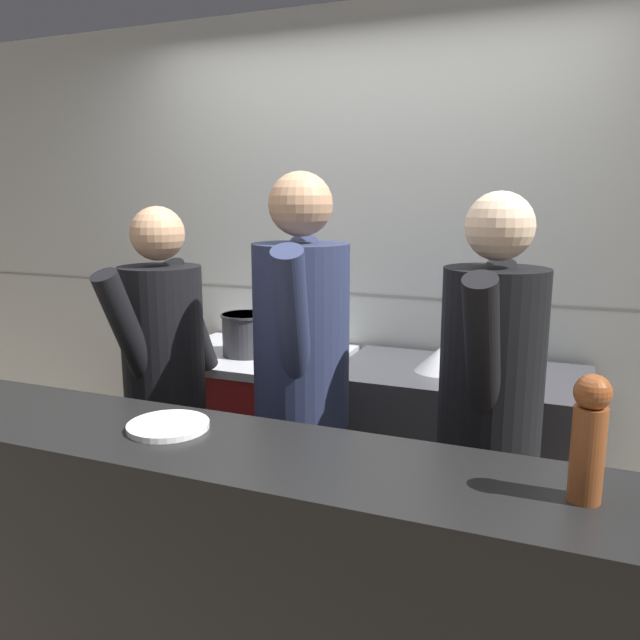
% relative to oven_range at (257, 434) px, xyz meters
% --- Properties ---
extents(wall_back_tiled, '(8.00, 0.06, 2.60)m').
position_rel_oven_range_xyz_m(wall_back_tiled, '(0.46, 0.40, 0.86)').
color(wall_back_tiled, silver).
rests_on(wall_back_tiled, ground_plane).
extents(oven_range, '(0.88, 0.71, 0.88)m').
position_rel_oven_range_xyz_m(oven_range, '(0.00, 0.00, 0.00)').
color(oven_range, maroon).
rests_on(oven_range, ground_plane).
extents(prep_counter, '(1.11, 0.65, 0.89)m').
position_rel_oven_range_xyz_m(prep_counter, '(1.04, -0.00, 0.00)').
color(prep_counter, '#38383D').
rests_on(prep_counter, ground_plane).
extents(pass_counter, '(2.66, 0.45, 0.98)m').
position_rel_oven_range_xyz_m(pass_counter, '(0.58, -1.31, 0.05)').
color(pass_counter, black).
rests_on(pass_counter, ground_plane).
extents(stock_pot, '(0.25, 0.25, 0.21)m').
position_rel_oven_range_xyz_m(stock_pot, '(-0.02, -0.05, 0.55)').
color(stock_pot, '#2D2D33').
rests_on(stock_pot, oven_range).
extents(mixing_bowl_steel, '(0.23, 0.23, 0.11)m').
position_rel_oven_range_xyz_m(mixing_bowl_steel, '(0.94, -0.02, 0.50)').
color(mixing_bowl_steel, '#B7BABF').
rests_on(mixing_bowl_steel, prep_counter).
extents(chefs_knife, '(0.38, 0.16, 0.02)m').
position_rel_oven_range_xyz_m(chefs_knife, '(1.09, -0.10, 0.45)').
color(chefs_knife, '#B7BABF').
rests_on(chefs_knife, prep_counter).
extents(plated_dish_main, '(0.24, 0.24, 0.02)m').
position_rel_oven_range_xyz_m(plated_dish_main, '(0.38, -1.28, 0.55)').
color(plated_dish_main, white).
rests_on(plated_dish_main, pass_counter).
extents(pepper_mill, '(0.08, 0.08, 0.30)m').
position_rel_oven_range_xyz_m(pepper_mill, '(1.52, -1.30, 0.70)').
color(pepper_mill, brown).
rests_on(pepper_mill, pass_counter).
extents(chef_head_cook, '(0.34, 0.71, 1.62)m').
position_rel_oven_range_xyz_m(chef_head_cook, '(-0.06, -0.68, 0.46)').
color(chef_head_cook, black).
rests_on(chef_head_cook, ground_plane).
extents(chef_sous, '(0.44, 0.76, 1.75)m').
position_rel_oven_range_xyz_m(chef_sous, '(0.55, -0.67, 0.53)').
color(chef_sous, black).
rests_on(chef_sous, ground_plane).
extents(chef_line, '(0.35, 0.73, 1.68)m').
position_rel_oven_range_xyz_m(chef_line, '(1.23, -0.67, 0.49)').
color(chef_line, black).
rests_on(chef_line, ground_plane).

